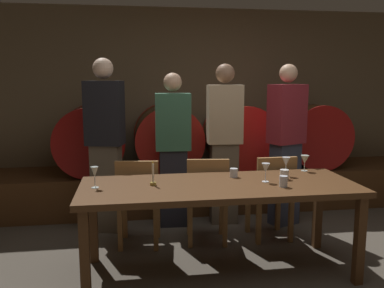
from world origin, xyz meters
name	(u,v)px	position (x,y,z in m)	size (l,w,h in m)	color
ground_plane	(255,288)	(0.00, 0.00, 0.00)	(9.11, 9.11, 0.00)	#4C443A
back_wall	(198,105)	(0.00, 2.73, 1.28)	(7.01, 0.24, 2.55)	brown
barrel_shelf	(205,187)	(0.00, 2.18, 0.25)	(6.31, 0.90, 0.49)	#4C2D16
wine_barrel_far_left	(91,140)	(-1.42, 2.18, 0.90)	(0.83, 0.77, 0.83)	brown
wine_barrel_center_left	(168,138)	(-0.48, 2.18, 0.90)	(0.83, 0.77, 0.83)	#513319
wine_barrel_center_right	(239,136)	(0.44, 2.18, 0.90)	(0.83, 0.77, 0.83)	brown
wine_barrel_far_right	(310,135)	(1.41, 2.18, 0.90)	(0.83, 0.77, 0.83)	#513319
dining_table	(219,193)	(-0.23, 0.32, 0.70)	(2.28, 0.86, 0.77)	#4C2D16
chair_left	(138,199)	(-0.88, 0.96, 0.49)	(0.45, 0.45, 0.88)	olive
chair_center	(207,196)	(-0.21, 0.94, 0.49)	(0.44, 0.44, 0.88)	olive
chair_right	(272,193)	(0.46, 0.94, 0.49)	(0.41, 0.41, 0.88)	olive
guest_far_left	(105,144)	(-1.21, 1.46, 0.95)	(0.43, 0.33, 1.85)	brown
guest_center_left	(173,149)	(-0.48, 1.52, 0.87)	(0.39, 0.26, 1.70)	black
guest_center_right	(224,143)	(0.09, 1.53, 0.93)	(0.39, 0.26, 1.80)	brown
guest_far_right	(286,144)	(0.76, 1.38, 0.92)	(0.44, 0.36, 1.79)	#33384C
candle_center	(153,178)	(-0.77, 0.36, 0.83)	(0.05, 0.05, 0.21)	olive
wine_glass_far_left	(95,173)	(-1.24, 0.35, 0.90)	(0.06, 0.06, 0.17)	silver
wine_glass_center_left	(266,168)	(0.17, 0.33, 0.89)	(0.07, 0.07, 0.16)	white
wine_glass_center_right	(286,162)	(0.43, 0.52, 0.90)	(0.07, 0.07, 0.17)	white
wine_glass_far_right	(305,160)	(0.67, 0.67, 0.88)	(0.08, 0.08, 0.15)	silver
cup_left	(234,173)	(-0.05, 0.54, 0.81)	(0.07, 0.07, 0.08)	silver
cup_center	(283,181)	(0.26, 0.16, 0.82)	(0.07, 0.07, 0.09)	silver
cup_right	(284,174)	(0.36, 0.40, 0.82)	(0.08, 0.08, 0.08)	white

